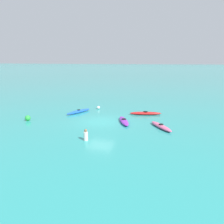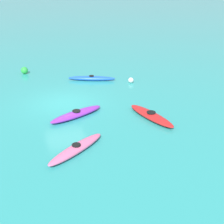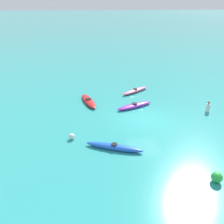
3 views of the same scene
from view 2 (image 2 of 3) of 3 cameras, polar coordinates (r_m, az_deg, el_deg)
ground_plane at (r=18.56m, az=-9.00°, el=1.75°), size 600.00×600.00×0.00m
kayak_red at (r=16.37m, az=7.35°, el=-0.65°), size 3.49×1.51×0.37m
kayak_purple at (r=16.52m, az=-6.69°, el=-0.38°), size 1.90×3.31×0.37m
kayak_pink at (r=13.29m, az=-6.70°, el=-6.83°), size 2.34×3.07×0.37m
kayak_blue at (r=22.37m, az=-3.85°, el=6.34°), size 1.85×3.39×0.37m
buoy_white at (r=21.84m, az=3.57°, el=5.98°), size 0.38×0.38×0.38m
buoy_green at (r=24.87m, az=-16.14°, el=7.53°), size 0.54×0.54×0.54m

